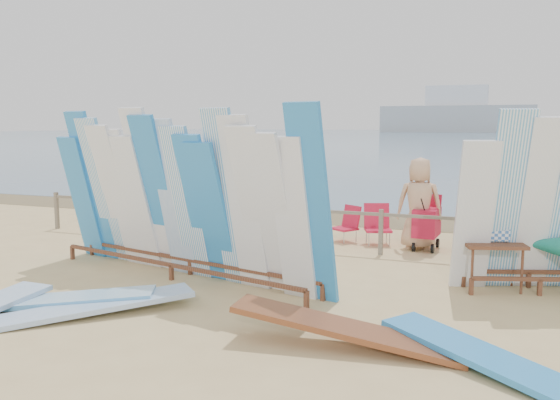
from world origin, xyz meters
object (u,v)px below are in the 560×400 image
at_px(beachgoer_1, 147,183).
at_px(beachgoer_11, 189,183).
at_px(side_surfboard_rack, 538,211).
at_px(beach_chair_right, 378,233).
at_px(stroller, 427,228).
at_px(beachgoer_8, 511,209).
at_px(beachgoer_6, 419,204).
at_px(beachgoer_3, 251,186).
at_px(beachgoer_0, 147,188).
at_px(beachgoer_extra_1, 118,180).
at_px(main_surfboard_rack, 180,202).
at_px(flat_board_d, 493,372).
at_px(beach_chair_left, 345,231).
at_px(flat_board_b, 93,315).
at_px(beachgoer_2, 186,190).
at_px(vendor_table, 493,265).
at_px(flat_board_e, 56,308).
at_px(beachgoer_4, 278,190).
at_px(flat_board_c, 347,347).

bearing_deg(beachgoer_1, beachgoer_11, -40.59).
height_order(side_surfboard_rack, beach_chair_right, side_surfboard_rack).
xyz_separation_m(stroller, beachgoer_8, (1.59, 0.65, 0.38)).
distance_m(beachgoer_6, beachgoer_3, 5.88).
relative_size(beachgoer_0, beachgoer_extra_1, 0.90).
distance_m(main_surfboard_rack, flat_board_d, 5.59).
bearing_deg(beach_chair_left, flat_board_b, -73.90).
height_order(stroller, beachgoer_1, beachgoer_1).
bearing_deg(beachgoer_1, beachgoer_3, -68.29).
distance_m(flat_board_d, beachgoer_0, 11.65).
height_order(side_surfboard_rack, flat_board_b, side_surfboard_rack).
bearing_deg(beachgoer_2, vendor_table, 128.30).
xyz_separation_m(flat_board_b, beachgoer_extra_1, (-5.65, 8.20, 0.91)).
height_order(beachgoer_2, beachgoer_3, beachgoer_2).
relative_size(flat_board_e, beachgoer_extra_1, 1.48).
bearing_deg(beachgoer_4, flat_board_e, -139.77).
xyz_separation_m(stroller, beachgoer_3, (-5.23, 2.93, 0.38)).
xyz_separation_m(flat_board_d, beachgoer_11, (-8.74, 8.88, 0.82)).
distance_m(beachgoer_0, beachgoer_3, 2.86).
bearing_deg(beach_chair_left, beachgoer_4, -179.96).
xyz_separation_m(flat_board_e, beachgoer_6, (4.13, 5.84, 0.94)).
distance_m(beach_chair_right, beachgoer_8, 2.74).
xyz_separation_m(flat_board_e, beach_chair_left, (2.52, 6.07, 0.23)).
bearing_deg(beachgoer_6, flat_board_c, 84.45).
height_order(beachgoer_11, beachgoer_extra_1, beachgoer_extra_1).
distance_m(main_surfboard_rack, beachgoer_2, 4.84).
xyz_separation_m(beachgoer_0, beachgoer_extra_1, (-1.67, 0.94, 0.09)).
xyz_separation_m(side_surfboard_rack, beach_chair_left, (-3.72, 2.75, -1.02)).
distance_m(vendor_table, beachgoer_2, 7.89).
xyz_separation_m(beach_chair_right, beachgoer_3, (-4.19, 2.78, 0.57)).
bearing_deg(stroller, beachgoer_3, 153.51).
bearing_deg(beachgoer_6, flat_board_b, 53.65).
bearing_deg(beachgoer_3, stroller, 116.41).
distance_m(flat_board_c, beachgoer_8, 6.75).
bearing_deg(flat_board_d, beachgoer_1, 83.26).
bearing_deg(vendor_table, beachgoer_11, 130.19).
xyz_separation_m(beach_chair_right, stroller, (1.04, -0.15, 0.19)).
relative_size(vendor_table, flat_board_c, 0.44).
xyz_separation_m(side_surfboard_rack, flat_board_c, (-2.08, -3.28, -1.25)).
distance_m(beachgoer_8, beachgoer_3, 7.19).
bearing_deg(beachgoer_2, flat_board_b, 81.01).
relative_size(main_surfboard_rack, beachgoer_1, 3.24).
bearing_deg(beachgoer_8, beachgoer_2, -172.83).
relative_size(beachgoer_extra_1, beachgoer_1, 1.04).
bearing_deg(beachgoer_8, flat_board_c, -99.20).
bearing_deg(beachgoer_6, beachgoer_2, -10.70).
relative_size(flat_board_e, beach_chair_left, 3.46).
bearing_deg(beachgoer_11, beachgoer_1, 151.15).
relative_size(main_surfboard_rack, beachgoer_extra_1, 3.12).
distance_m(main_surfboard_rack, beachgoer_4, 5.37).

